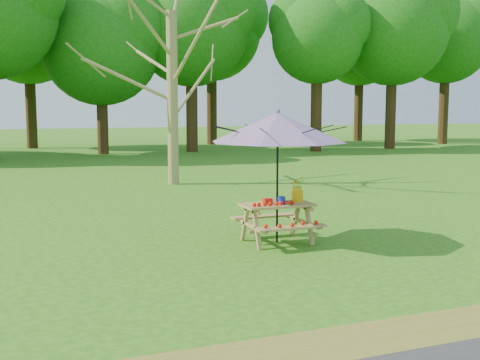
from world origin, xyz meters
name	(u,v)px	position (x,y,z in m)	size (l,w,h in m)	color
ground	(136,286)	(0.00, 0.00, 0.00)	(120.00, 120.00, 0.00)	#276513
picnic_table	(277,224)	(2.74, 1.60, 0.33)	(1.20, 1.32, 0.67)	#9F8148
patio_umbrella	(278,127)	(2.75, 1.61, 1.95)	(2.55, 2.55, 2.26)	black
produce_bins	(274,201)	(2.68, 1.62, 0.72)	(0.35, 0.42, 0.13)	red
tomatoes_row	(274,204)	(2.60, 1.43, 0.71)	(0.77, 0.13, 0.07)	red
flower_bucket	(297,188)	(3.17, 1.70, 0.90)	(0.32, 0.30, 0.42)	#FFB60D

